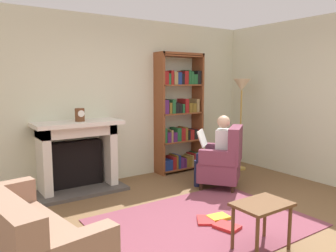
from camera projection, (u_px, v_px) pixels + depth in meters
name	position (u px, v px, depth m)	size (l,w,h in m)	color
ground	(221.00, 233.00, 3.69)	(14.00, 14.00, 0.00)	brown
back_wall	(118.00, 100.00, 5.59)	(5.60, 0.10, 2.70)	beige
side_wall_right	(283.00, 98.00, 6.00)	(0.10, 5.20, 2.70)	beige
area_rug	(204.00, 223.00, 3.93)	(2.40, 1.80, 0.01)	brown
fireplace	(77.00, 154.00, 5.04)	(1.32, 0.64, 1.08)	#4C4742
mantel_clock	(80.00, 115.00, 4.89)	(0.14, 0.14, 0.19)	brown
bookshelf	(179.00, 114.00, 6.08)	(0.90, 0.32, 2.16)	brown
armchair_reading	(224.00, 161.00, 5.21)	(0.89, 0.88, 0.97)	#331E14
seated_reader	(217.00, 148.00, 5.22)	(0.57, 0.59, 1.14)	silver
sofa_floral	(21.00, 244.00, 2.78)	(0.98, 1.79, 0.85)	#93705A
side_table	(262.00, 211.00, 3.27)	(0.56, 0.39, 0.48)	brown
scattered_books	(218.00, 222.00, 3.90)	(0.47, 0.60, 0.04)	red
floor_lamp	(242.00, 93.00, 6.15)	(0.32, 0.32, 1.71)	#B7933F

